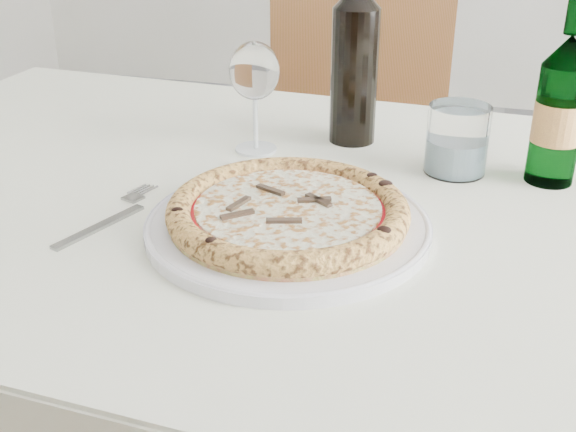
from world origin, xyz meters
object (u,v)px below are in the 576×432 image
Objects in this scene: plate at (288,225)px; beer_bottle at (560,111)px; dining_table at (309,254)px; wine_bottle at (355,62)px; chair_far at (352,144)px; pizza at (288,211)px; wine_glass at (254,74)px; tumbler at (457,144)px.

plate is 0.40m from beer_bottle.
plate reaches higher than dining_table.
beer_bottle is 0.30m from wine_bottle.
dining_table is at bearing 90.00° from plate.
chair_far is 3.27× the size of pizza.
wine_glass reaches higher than dining_table.
beer_bottle is at bearing 0.75° from wine_glass.
chair_far is 9.73× the size of tumbler.
beer_bottle is at bearing -58.02° from chair_far.
chair_far is 0.76m from tumbler.
tumbler is 0.20m from wine_bottle.
plate is at bearing -125.28° from tumbler.
chair_far is at bearing 97.67° from dining_table.
tumbler is 0.38× the size of beer_bottle.
plate is 1.16× the size of wine_bottle.
chair_far is at bearing 121.98° from beer_bottle.
chair_far reaches higher than tumbler.
tumbler is at bearing -26.75° from wine_bottle.
wine_bottle is at bearing 164.71° from beer_bottle.
tumbler is (0.29, 0.00, -0.08)m from wine_glass.
pizza is (-0.00, -0.10, 0.11)m from dining_table.
dining_table is 9.31× the size of wine_glass.
wine_bottle is (-0.17, 0.08, 0.08)m from tumbler.
plate is at bearing 60.00° from pizza.
wine_glass is 0.57× the size of wine_bottle.
wine_bottle reaches higher than plate.
chair_far reaches higher than wine_glass.
dining_table is 0.28m from wine_glass.
pizza is (-0.00, -0.00, 0.02)m from plate.
chair_far is at bearing 88.61° from wine_glass.
wine_bottle reaches higher than pizza.
beer_bottle reaches higher than chair_far.
wine_bottle is (0.13, 0.09, 0.01)m from wine_glass.
chair_far is 3.21× the size of wine_bottle.
beer_bottle is at bearing 26.12° from dining_table.
beer_bottle is at bearing 39.58° from plate.
tumbler reaches higher than dining_table.
pizza reaches higher than plate.
wine_bottle is (0.01, 0.33, 0.10)m from pizza.
dining_table is 0.38m from beer_bottle.
plate is at bearing -62.96° from wine_glass.
wine_glass is at bearing -91.39° from chair_far.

